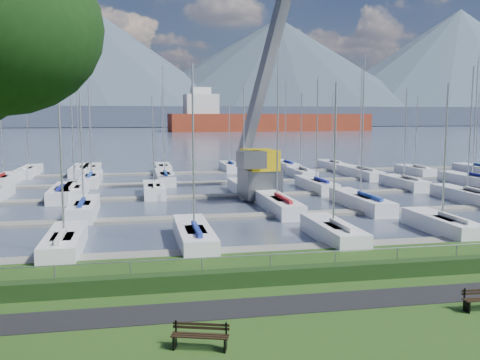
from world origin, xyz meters
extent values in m
cube|color=black|center=(0.00, -3.00, 0.01)|extent=(160.00, 2.00, 0.04)
cube|color=#444F64|center=(0.00, 260.00, -0.40)|extent=(800.00, 540.00, 0.20)
cube|color=#1B3313|center=(0.00, -0.40, 0.35)|extent=(80.00, 0.70, 0.70)
cylinder|color=gray|center=(0.00, 0.00, 1.20)|extent=(80.00, 0.04, 0.04)
cube|color=#414A5F|center=(0.00, 330.00, 6.00)|extent=(900.00, 80.00, 12.00)
cone|color=#3F4C5C|center=(-80.00, 400.00, 57.50)|extent=(340.00, 340.00, 115.00)
cone|color=#3B4A57|center=(110.00, 410.00, 42.50)|extent=(300.00, 300.00, 85.00)
cone|color=#485A6A|center=(280.00, 420.00, 50.00)|extent=(320.00, 320.00, 100.00)
cube|color=slate|center=(0.00, 6.00, -0.22)|extent=(90.00, 1.60, 0.25)
cube|color=slate|center=(0.00, 16.00, -0.22)|extent=(90.00, 1.60, 0.25)
cube|color=gray|center=(0.00, 26.00, -0.22)|extent=(90.00, 1.60, 0.25)
cube|color=gray|center=(0.00, 36.00, -0.22)|extent=(90.00, 1.60, 0.25)
cube|color=slate|center=(0.00, 46.00, -0.22)|extent=(90.00, 1.60, 0.25)
cube|color=black|center=(-5.60, -6.01, 0.23)|extent=(0.18, 0.40, 0.45)
cube|color=black|center=(-5.55, -5.83, 0.65)|extent=(0.06, 0.06, 0.40)
cube|color=black|center=(-4.08, -6.49, 0.23)|extent=(0.18, 0.40, 0.45)
cube|color=black|center=(-4.02, -6.32, 0.65)|extent=(0.06, 0.06, 0.40)
cube|color=black|center=(-4.88, -6.39, 0.45)|extent=(1.75, 0.64, 0.04)
cube|color=black|center=(-4.84, -6.25, 0.45)|extent=(1.75, 0.64, 0.04)
cube|color=black|center=(-4.79, -6.11, 0.45)|extent=(1.75, 0.64, 0.04)
cube|color=black|center=(-4.78, -6.06, 0.62)|extent=(1.73, 0.59, 0.08)
cube|color=black|center=(-4.78, -6.06, 0.74)|extent=(1.73, 0.59, 0.08)
cube|color=black|center=(5.23, -4.97, 0.23)|extent=(0.08, 0.40, 0.45)
cube|color=black|center=(5.24, -4.79, 0.65)|extent=(0.05, 0.05, 0.40)
cube|color=#505357|center=(4.07, 23.70, 1.20)|extent=(3.55, 3.55, 2.60)
cube|color=#C2A20B|center=(4.07, 23.70, 3.30)|extent=(2.97, 3.68, 1.80)
cube|color=slate|center=(5.87, 28.20, 12.30)|extent=(4.17, 11.03, 19.89)
cube|color=#54575C|center=(2.87, 21.70, 3.50)|extent=(2.24, 2.42, 1.40)
cube|color=maroon|center=(54.15, 215.95, 2.50)|extent=(92.73, 22.10, 10.00)
cube|color=silver|center=(21.98, 214.51, 10.00)|extent=(14.61, 14.61, 12.00)
cube|color=silver|center=(21.98, 214.51, 17.00)|extent=(8.35, 8.35, 4.00)
camera|label=1|loc=(-6.66, -22.04, 7.27)|focal=40.00mm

